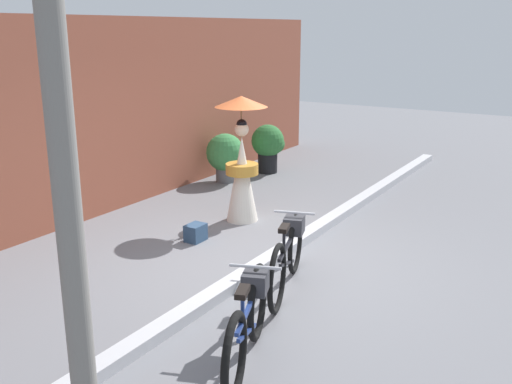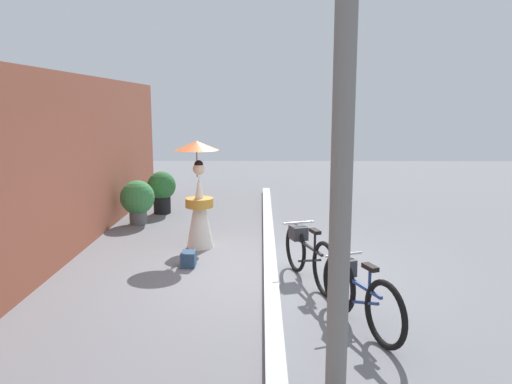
{
  "view_description": "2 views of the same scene",
  "coord_description": "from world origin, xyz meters",
  "px_view_note": "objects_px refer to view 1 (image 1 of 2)",
  "views": [
    {
      "loc": [
        -5.73,
        -3.4,
        2.84
      ],
      "look_at": [
        0.01,
        0.16,
        0.92
      ],
      "focal_mm": 40.7,
      "sensor_mm": 36.0,
      "label": 1
    },
    {
      "loc": [
        -7.4,
        0.14,
        2.52
      ],
      "look_at": [
        0.62,
        0.23,
        1.12
      ],
      "focal_mm": 35.61,
      "sensor_mm": 36.0,
      "label": 2
    }
  ],
  "objects_px": {
    "bicycle_near_officer": "(248,320)",
    "utility_pole": "(58,103)",
    "person_with_parasol": "(242,160)",
    "potted_plant_small": "(269,145)",
    "backpack_on_pavement": "(196,232)",
    "bicycle_far_side": "(288,253)",
    "potted_plant_by_door": "(226,155)"
  },
  "relations": [
    {
      "from": "bicycle_near_officer",
      "to": "utility_pole",
      "type": "height_order",
      "value": "utility_pole"
    },
    {
      "from": "bicycle_near_officer",
      "to": "potted_plant_small",
      "type": "distance_m",
      "value": 6.97
    },
    {
      "from": "potted_plant_small",
      "to": "person_with_parasol",
      "type": "bearing_deg",
      "value": -156.96
    },
    {
      "from": "bicycle_far_side",
      "to": "utility_pole",
      "type": "xyz_separation_m",
      "value": [
        -2.94,
        0.02,
        1.98
      ]
    },
    {
      "from": "potted_plant_by_door",
      "to": "potted_plant_small",
      "type": "relative_size",
      "value": 0.95
    },
    {
      "from": "potted_plant_by_door",
      "to": "utility_pole",
      "type": "height_order",
      "value": "utility_pole"
    },
    {
      "from": "bicycle_far_side",
      "to": "bicycle_near_officer",
      "type": "bearing_deg",
      "value": -163.91
    },
    {
      "from": "person_with_parasol",
      "to": "potted_plant_by_door",
      "type": "xyz_separation_m",
      "value": [
        1.77,
        1.5,
        -0.41
      ]
    },
    {
      "from": "bicycle_near_officer",
      "to": "person_with_parasol",
      "type": "xyz_separation_m",
      "value": [
        3.26,
        2.19,
        0.53
      ]
    },
    {
      "from": "potted_plant_small",
      "to": "utility_pole",
      "type": "relative_size",
      "value": 0.2
    },
    {
      "from": "bicycle_far_side",
      "to": "potted_plant_small",
      "type": "relative_size",
      "value": 1.75
    },
    {
      "from": "bicycle_near_officer",
      "to": "potted_plant_by_door",
      "type": "relative_size",
      "value": 1.73
    },
    {
      "from": "potted_plant_small",
      "to": "backpack_on_pavement",
      "type": "xyz_separation_m",
      "value": [
        -3.93,
        -1.16,
        -0.44
      ]
    },
    {
      "from": "bicycle_near_officer",
      "to": "utility_pole",
      "type": "xyz_separation_m",
      "value": [
        -1.43,
        0.45,
        1.99
      ]
    },
    {
      "from": "bicycle_near_officer",
      "to": "bicycle_far_side",
      "type": "bearing_deg",
      "value": 16.09
    },
    {
      "from": "person_with_parasol",
      "to": "potted_plant_small",
      "type": "relative_size",
      "value": 1.92
    },
    {
      "from": "potted_plant_by_door",
      "to": "person_with_parasol",
      "type": "bearing_deg",
      "value": -139.58
    },
    {
      "from": "bicycle_far_side",
      "to": "potted_plant_small",
      "type": "xyz_separation_m",
      "value": [
        4.57,
        2.96,
        0.15
      ]
    },
    {
      "from": "potted_plant_by_door",
      "to": "potted_plant_small",
      "type": "height_order",
      "value": "potted_plant_small"
    },
    {
      "from": "bicycle_near_officer",
      "to": "utility_pole",
      "type": "distance_m",
      "value": 2.49
    },
    {
      "from": "bicycle_near_officer",
      "to": "backpack_on_pavement",
      "type": "bearing_deg",
      "value": 45.98
    },
    {
      "from": "person_with_parasol",
      "to": "potted_plant_small",
      "type": "height_order",
      "value": "person_with_parasol"
    },
    {
      "from": "bicycle_near_officer",
      "to": "person_with_parasol",
      "type": "bearing_deg",
      "value": 33.88
    },
    {
      "from": "person_with_parasol",
      "to": "backpack_on_pavement",
      "type": "distance_m",
      "value": 1.37
    },
    {
      "from": "person_with_parasol",
      "to": "utility_pole",
      "type": "height_order",
      "value": "utility_pole"
    },
    {
      "from": "bicycle_near_officer",
      "to": "person_with_parasol",
      "type": "relative_size",
      "value": 0.85
    },
    {
      "from": "person_with_parasol",
      "to": "backpack_on_pavement",
      "type": "bearing_deg",
      "value": 178.0
    },
    {
      "from": "backpack_on_pavement",
      "to": "utility_pole",
      "type": "xyz_separation_m",
      "value": [
        -3.59,
        -1.78,
        2.28
      ]
    },
    {
      "from": "bicycle_near_officer",
      "to": "bicycle_far_side",
      "type": "relative_size",
      "value": 0.93
    },
    {
      "from": "bicycle_far_side",
      "to": "backpack_on_pavement",
      "type": "relative_size",
      "value": 6.14
    },
    {
      "from": "person_with_parasol",
      "to": "utility_pole",
      "type": "bearing_deg",
      "value": -159.67
    },
    {
      "from": "bicycle_near_officer",
      "to": "potted_plant_small",
      "type": "relative_size",
      "value": 1.64
    }
  ]
}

